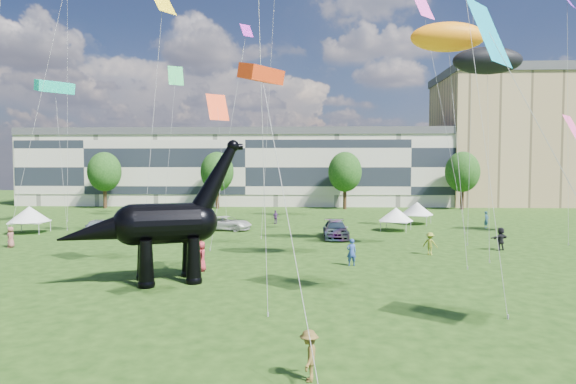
{
  "coord_description": "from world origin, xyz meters",
  "views": [
    {
      "loc": [
        2.19,
        -21.96,
        6.57
      ],
      "look_at": [
        0.97,
        8.0,
        5.0
      ],
      "focal_mm": 30.0,
      "sensor_mm": 36.0,
      "label": 1
    }
  ],
  "objects": [
    {
      "name": "tree_mid_left",
      "position": [
        -12.0,
        53.0,
        6.29
      ],
      "size": [
        5.2,
        5.2,
        9.44
      ],
      "color": "#382314",
      "rests_on": "ground"
    },
    {
      "name": "tree_far_left",
      "position": [
        -30.0,
        53.0,
        6.29
      ],
      "size": [
        5.2,
        5.2,
        9.44
      ],
      "color": "#382314",
      "rests_on": "ground"
    },
    {
      "name": "tree_mid_right",
      "position": [
        8.0,
        53.0,
        6.29
      ],
      "size": [
        5.2,
        5.2,
        9.44
      ],
      "color": "#382314",
      "rests_on": "ground"
    },
    {
      "name": "gazebo_far",
      "position": [
        14.73,
        33.52,
        1.78
      ],
      "size": [
        4.8,
        4.8,
        2.54
      ],
      "rotation": [
        0.0,
        0.0,
        -0.42
      ],
      "color": "white",
      "rests_on": "ground"
    },
    {
      "name": "car_white",
      "position": [
        -6.17,
        27.35,
        0.72
      ],
      "size": [
        5.65,
        3.65,
        1.45
      ],
      "primitive_type": "imported",
      "rotation": [
        0.0,
        0.0,
        1.31
      ],
      "color": "silver",
      "rests_on": "ground"
    },
    {
      "name": "car_silver",
      "position": [
        -18.12,
        23.28,
        0.77
      ],
      "size": [
        2.2,
        4.66,
        1.54
      ],
      "primitive_type": "imported",
      "rotation": [
        0.0,
        0.0,
        0.09
      ],
      "color": "silver",
      "rests_on": "ground"
    },
    {
      "name": "car_grey",
      "position": [
        -9.53,
        19.93,
        0.7
      ],
      "size": [
        4.51,
        2.85,
        1.4
      ],
      "primitive_type": "imported",
      "rotation": [
        0.0,
        0.0,
        1.92
      ],
      "color": "gray",
      "rests_on": "ground"
    },
    {
      "name": "gazebo_near",
      "position": [
        11.26,
        27.52,
        1.69
      ],
      "size": [
        4.5,
        4.5,
        2.41
      ],
      "rotation": [
        0.0,
        0.0,
        -0.38
      ],
      "color": "white",
      "rests_on": "ground"
    },
    {
      "name": "terrace_row",
      "position": [
        -8.0,
        62.0,
        6.0
      ],
      "size": [
        78.0,
        11.0,
        12.0
      ],
      "primitive_type": "cube",
      "color": "beige",
      "rests_on": "ground"
    },
    {
      "name": "visitors",
      "position": [
        -0.77,
        14.61,
        0.88
      ],
      "size": [
        50.29,
        41.62,
        1.89
      ],
      "color": "#57306C",
      "rests_on": "ground"
    },
    {
      "name": "tree_far_right",
      "position": [
        26.0,
        53.0,
        6.29
      ],
      "size": [
        5.2,
        5.2,
        9.44
      ],
      "color": "#382314",
      "rests_on": "ground"
    },
    {
      "name": "gazebo_left",
      "position": [
        -25.31,
        24.31,
        1.88
      ],
      "size": [
        4.34,
        4.34,
        2.68
      ],
      "rotation": [
        0.0,
        0.0,
        0.14
      ],
      "color": "silver",
      "rests_on": "ground"
    },
    {
      "name": "car_dark",
      "position": [
        4.79,
        22.17,
        0.79
      ],
      "size": [
        2.26,
        5.44,
        1.57
      ],
      "primitive_type": "imported",
      "rotation": [
        0.0,
        0.0,
        0.01
      ],
      "color": "#595960",
      "rests_on": "ground"
    },
    {
      "name": "ground",
      "position": [
        0.0,
        0.0,
        0.0
      ],
      "size": [
        220.0,
        220.0,
        0.0
      ],
      "primitive_type": "plane",
      "color": "#16330C",
      "rests_on": "ground"
    },
    {
      "name": "dinosaur_sculpture",
      "position": [
        -6.18,
        4.84,
        3.2
      ],
      "size": [
        10.14,
        5.32,
        8.49
      ],
      "rotation": [
        0.0,
        0.0,
        0.39
      ],
      "color": "black",
      "rests_on": "ground"
    },
    {
      "name": "apartment_block",
      "position": [
        40.0,
        65.0,
        11.0
      ],
      "size": [
        28.0,
        18.0,
        22.0
      ],
      "primitive_type": "cube",
      "color": "tan",
      "rests_on": "ground"
    }
  ]
}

